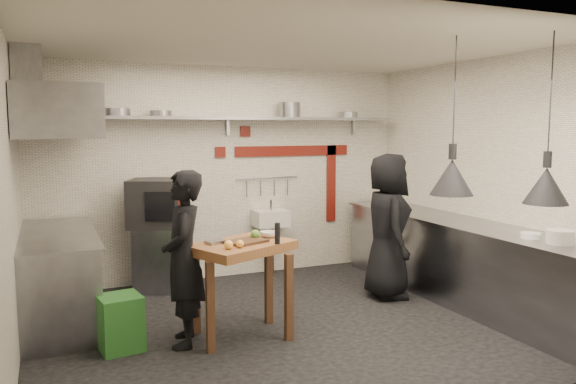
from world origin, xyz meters
name	(u,v)px	position (x,y,z in m)	size (l,w,h in m)	color
floor	(290,325)	(0.00, 0.00, 0.00)	(5.00, 5.00, 0.00)	black
ceiling	(290,44)	(0.00, 0.00, 2.80)	(5.00, 5.00, 0.00)	beige
wall_back	(227,173)	(0.00, 2.10, 1.40)	(5.00, 0.04, 2.80)	white
wall_front	(419,220)	(0.00, -2.10, 1.40)	(5.00, 0.04, 2.80)	white
wall_left	(10,202)	(-2.50, 0.00, 1.40)	(0.04, 4.20, 2.80)	white
wall_right	(486,179)	(2.50, 0.00, 1.40)	(0.04, 4.20, 2.80)	white
red_band_horiz	(293,151)	(0.95, 2.08, 1.68)	(1.70, 0.02, 0.14)	maroon
red_band_vert	(331,183)	(1.55, 2.08, 1.20)	(0.14, 0.02, 1.10)	maroon
red_tile_a	(245,131)	(0.25, 2.08, 1.95)	(0.14, 0.02, 0.14)	maroon
red_tile_b	(220,152)	(-0.10, 2.08, 1.68)	(0.14, 0.02, 0.14)	maroon
back_shelf	(231,118)	(0.00, 1.92, 2.12)	(4.60, 0.34, 0.04)	gray
shelf_bracket_left	(73,126)	(-1.90, 2.07, 2.02)	(0.04, 0.06, 0.24)	gray
shelf_bracket_mid	(228,126)	(0.00, 2.07, 2.02)	(0.04, 0.06, 0.24)	gray
shelf_bracket_right	(353,126)	(1.90, 2.07, 2.02)	(0.04, 0.06, 0.24)	gray
pan_far_left	(118,112)	(-1.40, 1.92, 2.19)	(0.29, 0.29, 0.09)	gray
pan_mid_left	(161,113)	(-0.90, 1.92, 2.18)	(0.27, 0.27, 0.07)	gray
stock_pot	(290,110)	(0.83, 1.92, 2.24)	(0.29, 0.29, 0.20)	gray
pan_right	(348,115)	(1.73, 1.92, 2.18)	(0.27, 0.27, 0.08)	gray
oven_stand	(161,258)	(-0.96, 1.79, 0.40)	(0.58, 0.53, 0.80)	gray
combi_oven	(157,203)	(-1.00, 1.77, 1.09)	(0.63, 0.59, 0.58)	black
oven_door	(164,206)	(-0.97, 1.47, 1.09)	(0.50, 0.03, 0.46)	maroon
oven_glass	(160,206)	(-1.03, 1.45, 1.09)	(0.34, 0.02, 0.34)	black
hand_sink	(271,218)	(0.55, 1.92, 0.78)	(0.46, 0.34, 0.22)	silver
sink_tap	(271,205)	(0.55, 1.92, 0.96)	(0.03, 0.03, 0.14)	gray
sink_drain	(272,251)	(0.55, 1.88, 0.34)	(0.06, 0.06, 0.66)	gray
utensil_rail	(267,178)	(0.55, 2.06, 1.32)	(0.02, 0.02, 0.90)	gray
counter_right	(460,262)	(2.15, 0.00, 0.45)	(0.70, 3.80, 0.90)	gray
counter_right_top	(461,222)	(2.15, 0.00, 0.92)	(0.76, 3.90, 0.03)	gray
plate_stack	(560,237)	(2.12, -1.38, 1.00)	(0.24, 0.24, 0.13)	silver
small_bowl_right	(531,235)	(2.10, -1.06, 0.96)	(0.20, 0.20, 0.05)	silver
counter_left	(59,279)	(-2.15, 1.05, 0.45)	(0.70, 1.90, 0.90)	gray
counter_left_top	(57,234)	(-2.15, 1.05, 0.92)	(0.76, 2.00, 0.03)	gray
extractor_hood	(56,113)	(-2.10, 1.05, 2.15)	(0.78, 1.60, 0.50)	gray
hood_duct	(27,71)	(-2.35, 1.05, 2.55)	(0.28, 0.28, 0.50)	gray
green_bin	(120,323)	(-1.67, 0.02, 0.25)	(0.36, 0.36, 0.50)	#235F23
prep_table	(242,290)	(-0.56, -0.11, 0.46)	(0.92, 0.64, 0.92)	brown
cutting_board	(246,241)	(-0.51, -0.13, 0.93)	(0.37, 0.26, 0.03)	#4D2F1D
pepper_mill	(277,233)	(-0.26, -0.30, 1.02)	(0.05, 0.05, 0.20)	black
lemon_a	(229,245)	(-0.75, -0.34, 0.96)	(0.08, 0.08, 0.08)	#FFBA46
lemon_b	(240,244)	(-0.64, -0.33, 0.96)	(0.07, 0.07, 0.07)	#FFBA46
veg_ball	(255,234)	(-0.38, -0.03, 0.97)	(0.09, 0.09, 0.09)	#568A30
steel_tray	(216,242)	(-0.79, -0.06, 0.94)	(0.19, 0.12, 0.03)	gray
bowl	(269,234)	(-0.22, 0.03, 0.95)	(0.18, 0.18, 0.06)	silver
heat_lamp_near	(454,116)	(1.12, -1.06, 2.10)	(0.39, 0.39, 1.40)	black
heat_lamp_far	(550,119)	(1.69, -1.58, 2.07)	(0.38, 0.38, 1.45)	black
chef_left	(183,258)	(-1.10, -0.07, 0.81)	(0.59, 0.39, 1.62)	black
chef_right	(388,226)	(1.44, 0.44, 0.85)	(0.83, 0.54, 1.70)	black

